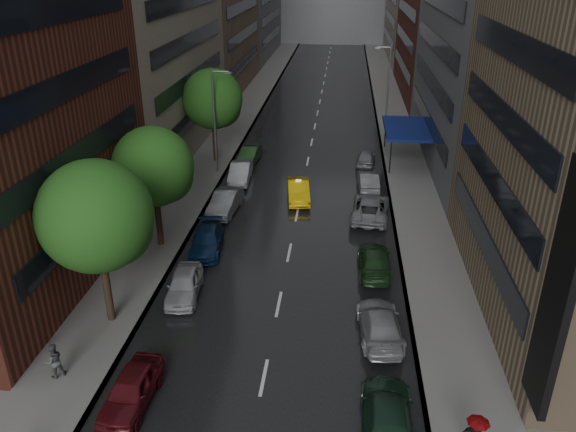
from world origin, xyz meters
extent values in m
cube|color=black|center=(0.00, 50.00, 0.01)|extent=(14.00, 140.00, 0.01)
cube|color=gray|center=(-9.00, 50.00, 0.07)|extent=(4.00, 140.00, 0.15)
cube|color=gray|center=(9.00, 50.00, 0.07)|extent=(4.00, 140.00, 0.15)
cube|color=#937A5B|center=(-15.00, 64.00, 11.00)|extent=(8.00, 28.00, 22.00)
cube|color=slate|center=(15.00, 36.00, 12.00)|extent=(8.00, 28.00, 24.00)
cube|color=black|center=(11.10, 2.00, 6.50)|extent=(0.30, 2.20, 10.00)
cylinder|color=#382619|center=(-8.60, 7.55, 2.45)|extent=(0.40, 0.40, 4.91)
sphere|color=#1E5116|center=(-8.60, 7.55, 6.13)|extent=(5.61, 5.61, 5.61)
cylinder|color=#382619|center=(-8.60, 16.15, 2.23)|extent=(0.40, 0.40, 4.46)
sphere|color=#1E5116|center=(-8.60, 16.15, 5.58)|extent=(5.10, 5.10, 5.10)
cylinder|color=#382619|center=(-8.60, 33.09, 2.37)|extent=(0.40, 0.40, 4.74)
sphere|color=#1E5116|center=(-8.60, 33.09, 5.93)|extent=(5.42, 5.42, 5.42)
imported|color=#DCB10B|center=(-0.13, 24.76, 0.77)|extent=(2.23, 4.87, 1.55)
imported|color=#4F0F15|center=(-5.40, 1.83, 0.74)|extent=(1.96, 4.44, 1.49)
imported|color=#A0A0A5|center=(-5.40, 10.33, 0.74)|extent=(2.15, 4.50, 1.48)
imported|color=#0E2142|center=(-5.40, 15.83, 0.70)|extent=(2.44, 5.00, 1.40)
imported|color=slate|center=(-5.40, 21.88, 0.80)|extent=(2.11, 5.00, 1.60)
imported|color=#A0A4AA|center=(-5.40, 28.31, 0.78)|extent=(1.90, 4.81, 1.56)
imported|color=#1F3F1D|center=(-5.40, 33.19, 0.71)|extent=(1.84, 4.41, 1.42)
imported|color=#173422|center=(5.40, 1.41, 0.75)|extent=(2.20, 5.21, 1.50)
imported|color=gray|center=(5.40, 7.68, 0.73)|extent=(2.44, 5.16, 1.45)
imported|color=#1A3A1A|center=(5.40, 14.22, 0.71)|extent=(2.02, 4.88, 1.41)
imported|color=gray|center=(5.40, 22.00, 0.79)|extent=(3.13, 5.89, 1.57)
imported|color=slate|center=(5.40, 27.65, 0.73)|extent=(1.82, 4.53, 1.46)
imported|color=slate|center=(5.40, 33.61, 0.69)|extent=(2.04, 4.20, 1.38)
imported|color=#48494D|center=(-9.39, 3.00, 1.01)|extent=(1.06, 1.05, 1.72)
imported|color=black|center=(-9.39, 3.00, 1.80)|extent=(0.96, 0.98, 0.88)
imported|color=maroon|center=(8.56, 0.16, 1.80)|extent=(0.82, 0.82, 0.72)
cylinder|color=gray|center=(-7.80, 30.00, 4.65)|extent=(0.18, 0.18, 9.00)
cube|color=gray|center=(-6.40, 30.00, 8.85)|extent=(0.50, 0.22, 0.16)
cylinder|color=gray|center=(7.80, 45.00, 4.65)|extent=(0.18, 0.18, 9.00)
cube|color=gray|center=(6.40, 45.00, 8.85)|extent=(0.50, 0.22, 0.16)
cube|color=navy|center=(9.00, 35.00, 3.15)|extent=(4.00, 8.00, 0.25)
cylinder|color=black|center=(7.40, 31.20, 1.65)|extent=(0.12, 0.12, 3.00)
cylinder|color=black|center=(7.40, 38.80, 1.65)|extent=(0.12, 0.12, 3.00)
camera|label=1|loc=(3.11, -16.00, 17.56)|focal=35.00mm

